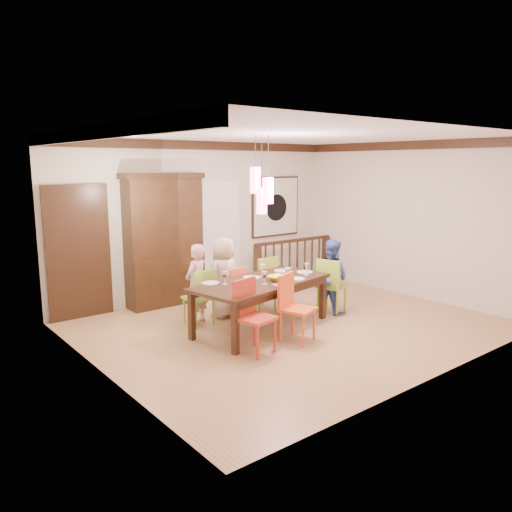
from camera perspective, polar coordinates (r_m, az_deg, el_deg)
floor at (r=7.90m, az=3.97°, el=-7.87°), size 6.00×6.00×0.00m
ceiling at (r=7.51m, az=4.25°, el=13.64°), size 6.00×6.00×0.00m
wall_back at (r=9.54m, az=-6.14°, el=4.20°), size 6.00×0.00×6.00m
wall_left at (r=5.98m, az=-17.56°, el=0.05°), size 0.00×5.00×5.00m
wall_right at (r=9.84m, az=17.10°, el=3.99°), size 0.00×5.00×5.00m
crown_molding at (r=7.50m, az=4.25°, el=13.03°), size 6.00×5.00×0.16m
panel_door at (r=8.52m, az=-19.64°, el=0.18°), size 1.04×0.07×2.24m
white_doorway at (r=9.75m, az=-4.25°, el=2.00°), size 0.97×0.05×2.22m
painting at (r=10.57m, az=2.25°, el=5.67°), size 1.25×0.06×1.25m
pendant_cluster at (r=7.33m, az=0.65°, el=7.53°), size 0.27×0.21×1.14m
dining_table at (r=7.54m, az=0.63°, el=-3.43°), size 2.37×1.40×0.75m
chair_far_left at (r=7.82m, az=-6.61°, el=-4.20°), size 0.42×0.42×0.89m
chair_far_mid at (r=8.23m, az=-2.80°, el=-3.65°), size 0.42×0.42×0.83m
chair_far_right at (r=8.60m, az=0.60°, el=-2.62°), size 0.43×0.43×0.93m
chair_near_left at (r=6.60m, az=-0.03°, el=-6.44°), size 0.52×0.52×0.98m
chair_near_mid at (r=7.07m, az=4.83°, el=-5.44°), size 0.55×0.55×0.96m
chair_end_right at (r=8.50m, az=8.70°, el=-2.88°), size 0.54×0.54×0.94m
china_hutch at (r=8.94m, az=-10.46°, el=1.85°), size 1.48×0.46×2.33m
balustrade at (r=10.38m, az=4.30°, el=-0.57°), size 2.00×0.13×0.96m
person_far_left at (r=7.84m, az=-6.83°, el=-3.24°), size 0.55×0.47×1.27m
person_far_mid at (r=8.18m, az=-3.66°, el=-2.42°), size 0.72×0.55×1.32m
person_end_right at (r=8.49m, az=8.60°, el=-2.27°), size 0.51×0.63×1.25m
serving_bowl at (r=7.55m, az=2.49°, el=-2.53°), size 0.36×0.36×0.07m
small_bowl at (r=7.52m, az=-0.76°, el=-2.60°), size 0.26×0.26×0.06m
cup_left at (r=7.17m, az=-1.39°, el=-3.14°), size 0.13×0.13×0.09m
cup_right at (r=7.98m, az=3.65°, el=-1.70°), size 0.11×0.11×0.10m
plate_far_left at (r=7.37m, az=-5.22°, el=-3.10°), size 0.26×0.26×0.01m
plate_far_mid at (r=7.71m, az=-0.48°, el=-2.46°), size 0.26×0.26×0.01m
plate_far_right at (r=8.19m, az=2.98°, el=-1.69°), size 0.26×0.26×0.01m
plate_near_left at (r=6.86m, az=-1.72°, el=-4.09°), size 0.26×0.26×0.01m
plate_near_mid at (r=7.64m, az=4.62°, el=-2.61°), size 0.26×0.26×0.01m
plate_end_right at (r=8.12m, az=5.61°, el=-1.84°), size 0.26×0.26×0.01m
wine_glass_a at (r=7.30m, az=-3.59°, el=-2.51°), size 0.08×0.08×0.19m
wine_glass_b at (r=7.80m, az=0.75°, el=-1.64°), size 0.08×0.08×0.19m
wine_glass_c at (r=7.28m, az=0.94°, el=-2.53°), size 0.08×0.08×0.19m
wine_glass_d at (r=7.92m, az=5.82°, el=-1.51°), size 0.08×0.08×0.19m
napkin at (r=7.23m, az=2.64°, el=-3.33°), size 0.18×0.14×0.01m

